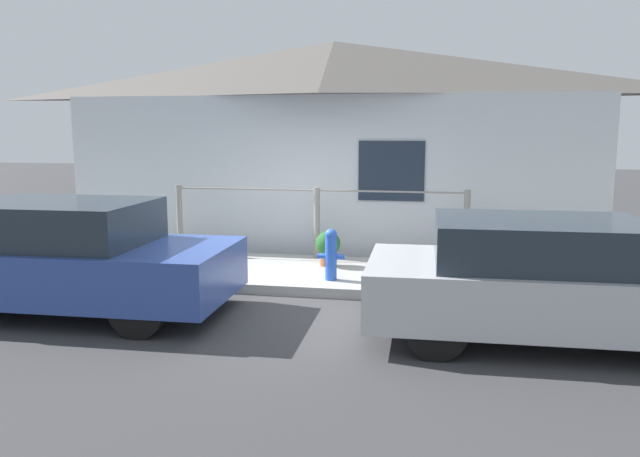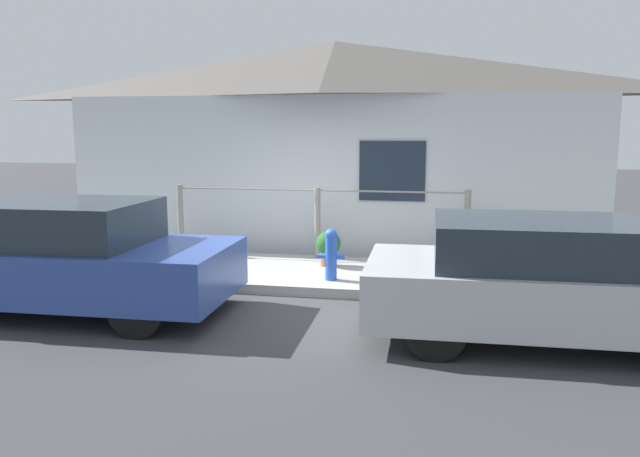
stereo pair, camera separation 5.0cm
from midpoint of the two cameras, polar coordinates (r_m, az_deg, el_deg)
The scene contains 9 objects.
ground_plane at distance 8.50m, azimuth -2.71°, elevation -6.24°, with size 60.00×60.00×0.00m, color #38383A.
sidewalk at distance 9.49m, azimuth -1.18°, elevation -4.17°, with size 24.00×2.13×0.14m.
house at distance 11.65m, azimuth 1.39°, elevation 13.18°, with size 9.75×2.23×3.83m.
fence at distance 10.24m, azimuth -0.10°, elevation 0.87°, with size 4.90×0.10×1.17m.
car_left at distance 8.26m, azimuth -21.86°, elevation -2.42°, with size 3.98×1.87×1.38m.
car_right at distance 7.05m, azimuth 20.23°, elevation -4.46°, with size 3.91×1.86×1.31m.
fire_hydrant at distance 8.75m, azimuth 1.18°, elevation -2.28°, with size 0.38×0.17×0.73m.
potted_plant_near_hydrant at distance 9.67m, azimuth 0.93°, elevation -1.64°, with size 0.38×0.38×0.54m.
potted_plant_by_fence at distance 10.57m, azimuth -15.22°, elevation -1.18°, with size 0.39×0.39×0.54m.
Camera 2 is at (2.00, -7.96, 2.24)m, focal length 35.00 mm.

